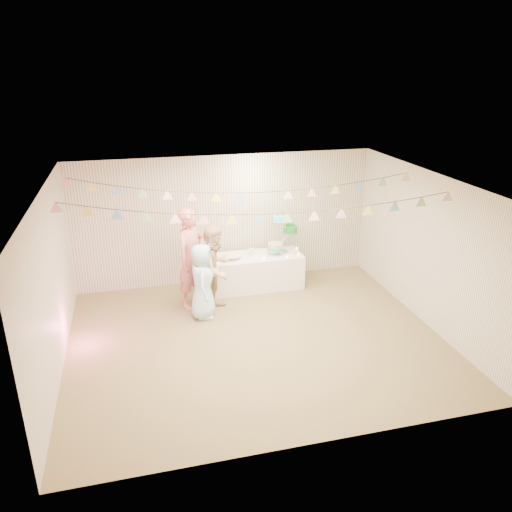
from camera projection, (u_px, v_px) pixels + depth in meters
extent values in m
plane|color=brown|center=(256.00, 339.00, 8.21)|extent=(6.00, 6.00, 0.00)
plane|color=white|center=(256.00, 184.00, 7.26)|extent=(6.00, 6.00, 0.00)
plane|color=silver|center=(226.00, 220.00, 9.99)|extent=(6.00, 6.00, 0.00)
plane|color=silver|center=(312.00, 351.00, 5.48)|extent=(6.00, 6.00, 0.00)
plane|color=silver|center=(51.00, 286.00, 7.05)|extent=(5.00, 5.00, 0.00)
plane|color=silver|center=(428.00, 250.00, 8.42)|extent=(5.00, 5.00, 0.00)
cube|color=white|center=(256.00, 271.00, 9.99)|extent=(1.82, 0.73, 0.68)
cylinder|color=white|center=(232.00, 255.00, 9.68)|extent=(0.37, 0.37, 0.02)
imported|color=#C56A67|center=(192.00, 258.00, 9.01)|extent=(0.80, 0.81, 1.88)
imported|color=tan|center=(215.00, 268.00, 8.89)|extent=(1.00, 1.00, 1.64)
imported|color=#B4E5FF|center=(202.00, 281.00, 8.71)|extent=(0.55, 0.74, 1.37)
cylinder|color=#FFD88C|center=(218.00, 261.00, 9.54)|extent=(0.04, 0.04, 0.03)
cylinder|color=#FFD88C|center=(237.00, 253.00, 9.94)|extent=(0.04, 0.04, 0.03)
cylinder|color=#FFD88C|center=(264.00, 258.00, 9.68)|extent=(0.04, 0.04, 0.03)
cylinder|color=#FFD88C|center=(270.00, 249.00, 10.14)|extent=(0.04, 0.04, 0.03)
cylinder|color=#FFD88C|center=(298.00, 254.00, 9.88)|extent=(0.04, 0.04, 0.03)
cylinder|color=#FFD88C|center=(297.00, 248.00, 10.20)|extent=(0.04, 0.04, 0.03)
cylinder|color=#FFD88C|center=(287.00, 256.00, 9.77)|extent=(0.04, 0.04, 0.03)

